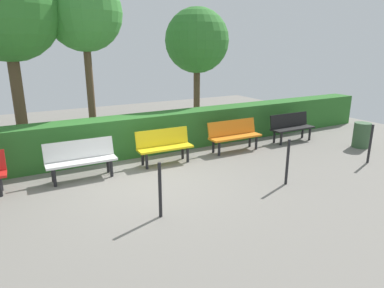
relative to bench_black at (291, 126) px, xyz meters
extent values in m
plane|color=gray|center=(5.24, 0.82, -0.48)|extent=(20.23, 20.23, 0.00)
cube|color=black|center=(0.00, 0.07, -0.07)|extent=(1.51, 0.43, 0.05)
cube|color=black|center=(0.00, -0.12, 0.17)|extent=(1.51, 0.12, 0.42)
cylinder|color=black|center=(-0.60, 0.23, -0.29)|extent=(0.07, 0.07, 0.39)
cylinder|color=black|center=(-0.60, -0.07, -0.29)|extent=(0.07, 0.07, 0.39)
cylinder|color=black|center=(0.61, 0.22, -0.29)|extent=(0.07, 0.07, 0.39)
cylinder|color=black|center=(0.60, -0.08, -0.29)|extent=(0.07, 0.07, 0.39)
cube|color=orange|center=(2.17, 0.02, -0.07)|extent=(1.58, 0.45, 0.05)
cube|color=orange|center=(2.16, -0.17, 0.17)|extent=(1.57, 0.17, 0.42)
cylinder|color=black|center=(1.53, 0.18, -0.29)|extent=(0.07, 0.07, 0.39)
cylinder|color=black|center=(1.53, -0.12, -0.29)|extent=(0.07, 0.07, 0.39)
cylinder|color=black|center=(2.80, 0.16, -0.29)|extent=(0.07, 0.07, 0.39)
cylinder|color=black|center=(2.80, -0.14, -0.29)|extent=(0.07, 0.07, 0.39)
cube|color=yellow|center=(4.35, 0.03, -0.07)|extent=(1.42, 0.47, 0.05)
cube|color=yellow|center=(4.34, -0.16, 0.17)|extent=(1.41, 0.17, 0.42)
cylinder|color=black|center=(3.80, 0.20, -0.29)|extent=(0.07, 0.07, 0.39)
cylinder|color=black|center=(3.79, -0.10, -0.29)|extent=(0.07, 0.07, 0.39)
cylinder|color=black|center=(4.91, 0.15, -0.29)|extent=(0.07, 0.07, 0.39)
cylinder|color=black|center=(4.90, -0.15, -0.29)|extent=(0.07, 0.07, 0.39)
cube|color=white|center=(6.40, 0.07, -0.07)|extent=(1.52, 0.45, 0.05)
cube|color=white|center=(6.40, -0.12, 0.17)|extent=(1.52, 0.16, 0.42)
cylinder|color=black|center=(5.80, 0.23, -0.29)|extent=(0.07, 0.07, 0.39)
cylinder|color=black|center=(5.79, -0.07, -0.29)|extent=(0.07, 0.07, 0.39)
cylinder|color=black|center=(7.01, 0.20, -0.29)|extent=(0.07, 0.07, 0.39)
cylinder|color=black|center=(7.01, -0.10, -0.29)|extent=(0.07, 0.07, 0.39)
cylinder|color=black|center=(8.02, 0.19, -0.29)|extent=(0.07, 0.07, 0.39)
cylinder|color=black|center=(8.01, -0.11, -0.29)|extent=(0.07, 0.07, 0.39)
cube|color=#2D6B28|center=(4.25, -1.13, 0.05)|extent=(16.23, 0.75, 1.07)
cylinder|color=brown|center=(1.81, -2.78, 0.73)|extent=(0.22, 0.22, 2.42)
sphere|color=#337A2D|center=(1.81, -2.78, 2.58)|extent=(2.15, 2.15, 2.15)
cylinder|color=brown|center=(5.46, -2.75, 1.09)|extent=(0.21, 0.21, 3.14)
sphere|color=#3D8C38|center=(5.46, -2.75, 3.29)|extent=(2.12, 2.12, 2.12)
cylinder|color=brown|center=(7.38, -2.78, 1.02)|extent=(0.30, 0.30, 3.01)
sphere|color=#337A2D|center=(7.38, -2.78, 3.34)|extent=(2.71, 2.71, 2.71)
cylinder|color=black|center=(-0.20, 2.50, 0.02)|extent=(0.06, 0.06, 1.00)
cylinder|color=black|center=(2.64, 2.50, 0.02)|extent=(0.06, 0.06, 1.00)
cylinder|color=black|center=(5.60, 2.50, 0.02)|extent=(0.06, 0.06, 1.00)
cylinder|color=#385938|center=(-1.30, 1.52, -0.11)|extent=(0.46, 0.46, 0.73)
camera|label=1|loc=(7.70, 7.36, 2.37)|focal=31.30mm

